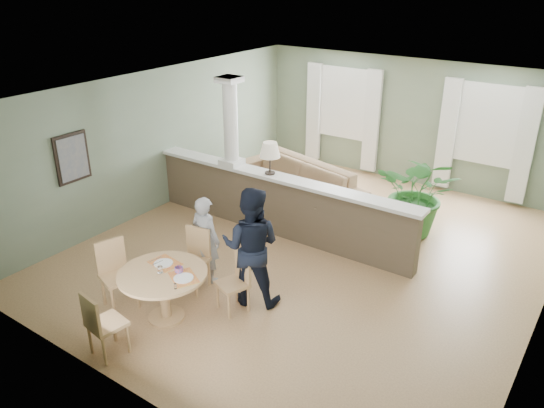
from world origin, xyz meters
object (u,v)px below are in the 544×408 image
Objects in this scene: chair_near at (101,322)px; child_person at (206,239)px; sofa at (293,185)px; chair_far_man at (236,279)px; chair_side at (115,271)px; man_person at (251,246)px; dining_table at (164,282)px; chair_far_boy at (195,256)px; houseplant at (419,194)px.

child_person reaches higher than chair_near.
sofa is 5.16m from chair_near.
chair_side is at bearing -128.75° from chair_far_man.
chair_far_man is 0.49× the size of man_person.
chair_side is (-0.81, -0.14, -0.03)m from dining_table.
dining_table is at bearing -66.56° from sofa.
chair_near reaches higher than chair_far_man.
chair_far_boy is 0.87m from chair_far_man.
chair_far_man is 0.62× the size of child_person.
chair_far_man is 0.88× the size of chair_side.
houseplant is at bearing -131.34° from man_person.
man_person reaches higher than dining_table.
chair_side is at bearing -170.09° from dining_table.
houseplant is at bearing 51.11° from chair_far_boy.
chair_far_man reaches higher than dining_table.
sofa is 2.20× the size of child_person.
sofa is 2.51m from houseplant.
sofa is at bearing 130.78° from chair_far_man.
chair_far_boy is at bearing -120.19° from houseplant.
houseplant is 1.82× the size of chair_far_man.
chair_far_boy is (-0.21, 0.83, -0.06)m from dining_table.
man_person is (0.91, 0.19, 0.36)m from chair_far_boy.
houseplant is 3.89m from child_person.
dining_table is at bearing -85.29° from chair_near.
man_person is at bearing 177.89° from child_person.
chair_far_boy is 1.83m from chair_near.
houseplant reaches higher than dining_table.
chair_far_boy is at bearing -166.08° from chair_far_man.
man_person reaches higher than chair_far_boy.
chair_far_boy is 0.99m from man_person.
houseplant is 1.66× the size of chair_far_boy.
chair_far_boy is (-2.06, -3.55, -0.26)m from houseplant.
chair_far_boy reaches higher than chair_far_man.
sofa is 3.35× the size of chair_near.
chair_far_boy is at bearing 104.46° from dining_table.
chair_near reaches higher than sofa.
chair_near is at bearing 95.06° from child_person.
chair_near is 2.18m from man_person.
chair_side is at bearing 64.64° from child_person.
dining_table is at bearing 101.87° from child_person.
sofa is at bearing -174.59° from houseplant.
child_person is (-0.20, 1.07, 0.12)m from dining_table.
sofa is 3.11m from child_person.
sofa is 3.64m from chair_far_man.
chair_side reaches higher than chair_near.
dining_table is at bearing -61.93° from chair_side.
man_person is (0.05, 0.28, 0.40)m from chair_far_man.
sofa is at bearing 88.42° from chair_far_boy.
man_person is (1.50, 1.16, 0.33)m from chair_side.
houseplant is 1.59× the size of chair_side.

